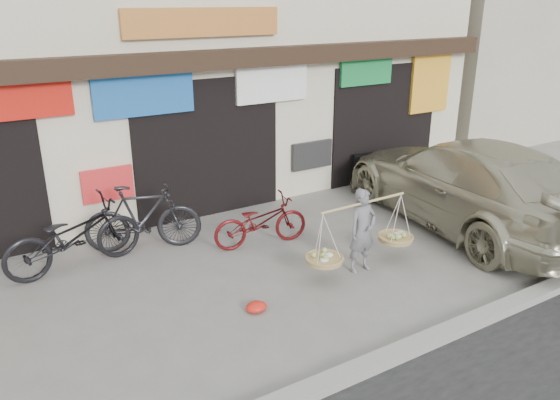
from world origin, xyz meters
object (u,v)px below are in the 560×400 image
bike_1 (143,218)px  bike_2 (261,221)px  street_vendor (362,235)px  bike_0 (73,236)px  suv (467,182)px

bike_1 → bike_2: size_ratio=1.16×
bike_2 → street_vendor: bearing=-142.7°
street_vendor → bike_1: size_ratio=1.03×
bike_0 → suv: 7.08m
suv → bike_1: bearing=-12.4°
bike_1 → street_vendor: bearing=-114.9°
bike_0 → bike_1: 1.18m
street_vendor → bike_1: 3.71m
bike_2 → bike_1: bearing=72.6°
bike_1 → suv: size_ratio=0.33×
street_vendor → bike_2: bearing=117.1°
bike_2 → suv: bearing=-97.8°
bike_0 → bike_2: 3.07m
street_vendor → bike_2: (-0.89, 1.66, -0.17)m
bike_0 → suv: size_ratio=0.36×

